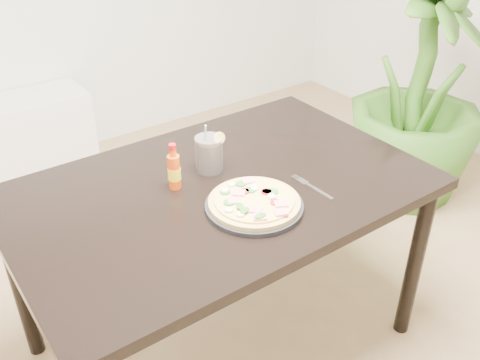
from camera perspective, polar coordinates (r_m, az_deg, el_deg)
floor at (r=2.27m, az=8.30°, el=-18.00°), size 4.50×4.50×0.00m
dining_table at (r=1.86m, az=-2.16°, el=-2.70°), size 1.40×0.90×0.75m
plate at (r=1.69m, az=1.52°, el=-2.81°), size 0.31×0.31×0.02m
pizza at (r=1.68m, az=1.48°, el=-2.26°), size 0.29×0.29×0.03m
hot_sauce_bottle at (r=1.78m, az=-7.04°, el=0.98°), size 0.05×0.05×0.16m
cola_cup at (r=1.87m, az=-3.31°, el=2.71°), size 0.10×0.10×0.19m
fork at (r=1.81m, az=7.56°, el=-0.67°), size 0.03×0.19×0.00m
houseplant at (r=3.01m, az=18.69°, el=9.24°), size 1.00×1.00×1.30m
plant_pot at (r=3.24m, az=17.08°, el=0.43°), size 0.28×0.28×0.22m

